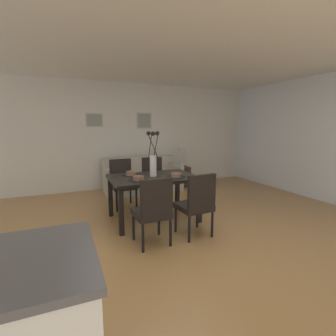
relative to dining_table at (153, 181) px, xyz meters
name	(u,v)px	position (x,y,z in m)	size (l,w,h in m)	color
ground_plane	(172,238)	(-0.01, -0.80, -0.65)	(9.00, 9.00, 0.00)	#A87A47
back_wall_panel	(120,136)	(-0.01, 2.45, 0.65)	(9.00, 0.10, 2.60)	silver
side_window_wall	(329,139)	(3.64, -0.40, 0.65)	(0.10, 6.30, 2.60)	white
ceiling_panel	(161,46)	(-0.01, -0.40, 1.99)	(9.00, 7.20, 0.08)	white
dining_table	(153,181)	(0.00, 0.00, 0.00)	(1.40, 0.96, 0.74)	black
dining_chair_near_left	(153,208)	(-0.32, -0.90, -0.14)	(0.46, 0.46, 0.92)	black
dining_chair_near_right	(122,181)	(-0.32, 0.89, -0.14)	(0.46, 0.46, 0.92)	black
dining_chair_far_left	(197,202)	(0.33, -0.88, -0.14)	(0.47, 0.47, 0.92)	black
dining_chair_far_right	(154,178)	(0.33, 0.90, -0.14)	(0.45, 0.45, 0.92)	black
centerpiece_vase	(153,159)	(0.00, 0.00, 0.37)	(0.21, 0.23, 0.73)	silver
placemat_near_left	(139,180)	(-0.32, -0.22, 0.09)	(0.32, 0.32, 0.01)	black
bowl_near_left	(138,178)	(-0.32, -0.22, 0.13)	(0.17, 0.17, 0.07)	brown
placemat_near_right	(131,175)	(-0.32, 0.22, 0.09)	(0.32, 0.32, 0.01)	black
bowl_near_right	(131,173)	(-0.32, 0.22, 0.13)	(0.17, 0.17, 0.07)	brown
placemat_far_left	(176,177)	(0.32, -0.22, 0.09)	(0.32, 0.32, 0.01)	black
bowl_far_left	(176,175)	(0.32, -0.22, 0.13)	(0.17, 0.17, 0.07)	brown
sofa	(142,179)	(0.39, 1.90, -0.37)	(1.81, 0.84, 0.80)	#B2A899
side_table	(181,177)	(1.45, 1.89, -0.39)	(0.36, 0.36, 0.52)	#33261E
table_lamp	(182,152)	(1.45, 1.89, 0.24)	(0.22, 0.22, 0.51)	beige
framed_picture_left	(94,120)	(-0.61, 2.38, 1.04)	(0.39, 0.03, 0.32)	#B2ADA3
framed_picture_center	(144,121)	(0.61, 2.38, 1.04)	(0.38, 0.03, 0.39)	#B2ADA3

